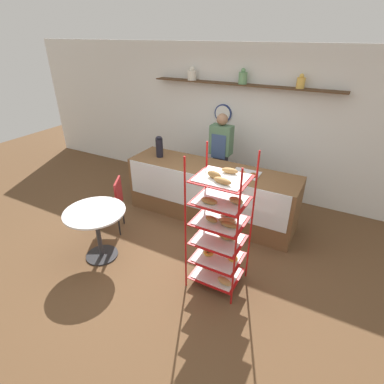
{
  "coord_description": "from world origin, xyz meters",
  "views": [
    {
      "loc": [
        1.83,
        -3.02,
        2.85
      ],
      "look_at": [
        0.0,
        0.35,
        0.79
      ],
      "focal_mm": 28.0,
      "sensor_mm": 36.0,
      "label": 1
    }
  ],
  "objects_px": {
    "person_worker": "(221,155)",
    "pastry_rack": "(220,229)",
    "cafe_table": "(96,222)",
    "donut_tray_counter": "(246,174)",
    "coffee_carafe": "(159,147)",
    "cafe_chair": "(114,200)"
  },
  "relations": [
    {
      "from": "person_worker",
      "to": "pastry_rack",
      "type": "bearing_deg",
      "value": -66.42
    },
    {
      "from": "cafe_table",
      "to": "coffee_carafe",
      "type": "bearing_deg",
      "value": 92.67
    },
    {
      "from": "pastry_rack",
      "to": "donut_tray_counter",
      "type": "relative_size",
      "value": 4.2
    },
    {
      "from": "donut_tray_counter",
      "to": "cafe_chair",
      "type": "bearing_deg",
      "value": -148.52
    },
    {
      "from": "cafe_chair",
      "to": "coffee_carafe",
      "type": "bearing_deg",
      "value": 142.12
    },
    {
      "from": "person_worker",
      "to": "coffee_carafe",
      "type": "bearing_deg",
      "value": -144.07
    },
    {
      "from": "pastry_rack",
      "to": "cafe_chair",
      "type": "relative_size",
      "value": 1.98
    },
    {
      "from": "person_worker",
      "to": "cafe_table",
      "type": "bearing_deg",
      "value": -108.95
    },
    {
      "from": "person_worker",
      "to": "cafe_table",
      "type": "xyz_separation_m",
      "value": [
        -0.8,
        -2.32,
        -0.33
      ]
    },
    {
      "from": "cafe_table",
      "to": "donut_tray_counter",
      "type": "xyz_separation_m",
      "value": [
        1.5,
        1.68,
        0.37
      ]
    },
    {
      "from": "coffee_carafe",
      "to": "donut_tray_counter",
      "type": "xyz_separation_m",
      "value": [
        1.58,
        -0.0,
        -0.16
      ]
    },
    {
      "from": "pastry_rack",
      "to": "coffee_carafe",
      "type": "xyz_separation_m",
      "value": [
        -1.74,
        1.35,
        0.28
      ]
    },
    {
      "from": "cafe_chair",
      "to": "coffee_carafe",
      "type": "xyz_separation_m",
      "value": [
        0.17,
        1.07,
        0.56
      ]
    },
    {
      "from": "cafe_table",
      "to": "coffee_carafe",
      "type": "xyz_separation_m",
      "value": [
        -0.08,
        1.68,
        0.53
      ]
    },
    {
      "from": "cafe_table",
      "to": "donut_tray_counter",
      "type": "distance_m",
      "value": 2.28
    },
    {
      "from": "person_worker",
      "to": "cafe_chair",
      "type": "distance_m",
      "value": 2.03
    },
    {
      "from": "person_worker",
      "to": "cafe_table",
      "type": "height_order",
      "value": "person_worker"
    },
    {
      "from": "pastry_rack",
      "to": "coffee_carafe",
      "type": "distance_m",
      "value": 2.22
    },
    {
      "from": "pastry_rack",
      "to": "cafe_table",
      "type": "relative_size",
      "value": 2.15
    },
    {
      "from": "pastry_rack",
      "to": "person_worker",
      "type": "relative_size",
      "value": 1.07
    },
    {
      "from": "pastry_rack",
      "to": "person_worker",
      "type": "bearing_deg",
      "value": 113.58
    },
    {
      "from": "pastry_rack",
      "to": "coffee_carafe",
      "type": "relative_size",
      "value": 4.77
    }
  ]
}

